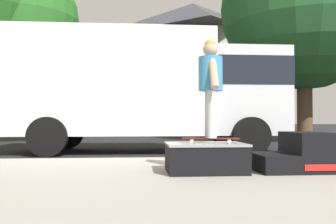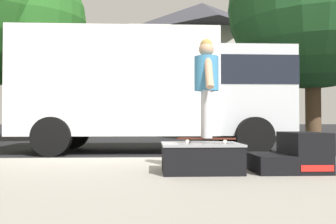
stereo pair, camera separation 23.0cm
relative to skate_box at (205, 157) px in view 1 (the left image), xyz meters
The scene contains 9 objects.
ground_plane 3.29m from the skate_box, 129.94° to the left, with size 140.00×140.00×0.00m, color black.
sidewalk_slab 2.17m from the skate_box, 166.78° to the right, with size 50.00×5.00×0.12m, color gray.
skate_box is the anchor object (origin of this frame).
kicker_ramp 1.26m from the skate_box, ahead, with size 0.96×0.81×0.53m.
skateboard 0.25m from the skate_box, 18.11° to the left, with size 0.80×0.36×0.07m.
skater_kid 1.05m from the skate_box, 18.11° to the left, with size 0.33×0.69×1.35m.
box_truck 4.93m from the skate_box, 96.83° to the left, with size 6.91×2.63×3.05m.
street_tree_main 11.14m from the skate_box, 55.58° to the left, with size 6.87×6.24×8.23m.
house_behind 18.83m from the skate_box, 81.69° to the left, with size 9.54×8.23×8.40m.
Camera 1 is at (1.19, -7.38, 0.82)m, focal length 39.02 mm.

